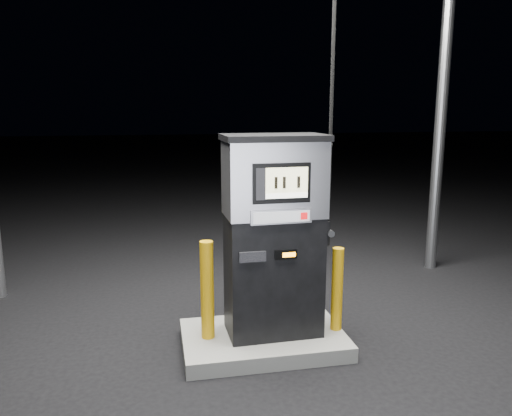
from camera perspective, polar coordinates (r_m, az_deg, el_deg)
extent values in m
plane|color=black|center=(5.19, 0.84, -15.56)|extent=(80.00, 80.00, 0.00)
cube|color=slate|center=(5.16, 0.85, -14.82)|extent=(1.60, 1.00, 0.15)
cylinder|color=gray|center=(7.64, 20.38, 9.95)|extent=(0.16, 0.16, 4.50)
cube|color=black|center=(4.94, 1.98, -7.60)|extent=(0.92, 0.55, 1.19)
cube|color=silver|center=(4.72, 2.05, 3.39)|extent=(0.94, 0.56, 0.71)
cube|color=black|center=(4.68, 2.09, 8.06)|extent=(0.97, 0.60, 0.06)
cube|color=black|center=(4.45, 2.96, 2.84)|extent=(0.53, 0.04, 0.36)
cube|color=beige|center=(4.45, 3.55, 3.19)|extent=(0.39, 0.01, 0.23)
cube|color=white|center=(4.47, 3.53, 1.44)|extent=(0.39, 0.01, 0.05)
cube|color=silver|center=(4.51, 2.92, -0.99)|extent=(0.57, 0.04, 0.13)
cube|color=#A1A4A9|center=(4.49, 2.98, -1.03)|extent=(0.52, 0.02, 0.10)
cube|color=red|center=(4.55, 5.52, -0.91)|extent=(0.07, 0.00, 0.07)
cube|color=black|center=(4.62, 3.44, -5.34)|extent=(0.21, 0.02, 0.09)
cube|color=orange|center=(4.61, 3.82, -5.35)|extent=(0.12, 0.01, 0.04)
cube|color=black|center=(4.54, -0.38, -5.61)|extent=(0.25, 0.03, 0.10)
cube|color=black|center=(4.97, 7.59, -2.72)|extent=(0.10, 0.17, 0.24)
cylinder|color=gray|center=(4.99, 8.21, -2.68)|extent=(0.07, 0.21, 0.07)
cylinder|color=black|center=(4.81, 8.75, 15.87)|extent=(0.04, 0.04, 2.95)
cylinder|color=#DE9E0C|center=(4.87, -5.60, -9.32)|extent=(0.13, 0.13, 0.97)
cylinder|color=#DE9E0C|center=(5.11, 9.25, -9.14)|extent=(0.12, 0.12, 0.85)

